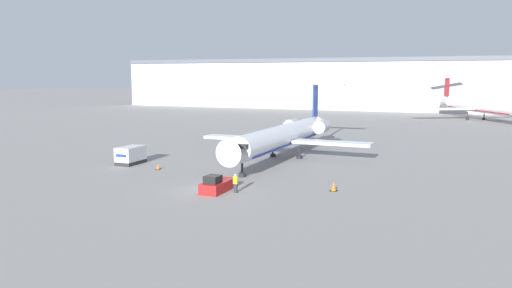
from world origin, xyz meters
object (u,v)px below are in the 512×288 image
Objects in this scene: pushback_tug at (217,185)px; airplane_parked_far_left at (479,106)px; traffic_cone_left at (158,167)px; traffic_cone_right at (334,187)px; worker_near_tug at (236,183)px; airplane_main at (284,135)px; luggage_cart at (131,155)px.

airplane_parked_far_left is (25.42, 91.17, 2.96)m from pushback_tug.
traffic_cone_left is 0.81× the size of traffic_cone_right.
pushback_tug is 94.70m from airplane_parked_far_left.
worker_near_tug reaches higher than traffic_cone_right.
airplane_main is 19.21m from traffic_cone_right.
luggage_cart reaches higher than pushback_tug.
pushback_tug is 18.91m from luggage_cart.
worker_near_tug is (1.85, 0.18, 0.33)m from pushback_tug.
airplane_main is 20.31m from worker_near_tug.
worker_near_tug is 9.37m from traffic_cone_right.
traffic_cone_left is at bearing 172.00° from traffic_cone_right.
pushback_tug is at bearing -174.49° from worker_near_tug.
pushback_tug is 13.60m from traffic_cone_left.
airplane_parked_far_left reaches higher than traffic_cone_left.
traffic_cone_left is (5.10, -1.81, -0.77)m from luggage_cart.
airplane_parked_far_left is (23.57, 91.00, 2.62)m from worker_near_tug.
traffic_cone_right is (21.61, -3.03, 0.08)m from traffic_cone_left.
airplane_parked_far_left is (41.92, 81.96, 2.48)m from luggage_cart.
airplane_main is at bearing 34.18° from luggage_cart.
worker_near_tug is (2.09, -20.08, -2.15)m from airplane_main.
worker_near_tug is 15.11m from traffic_cone_left.
airplane_main reaches higher than worker_near_tug.
traffic_cone_right is at bearing 23.19° from pushback_tug.
airplane_main reaches higher than traffic_cone_right.
airplane_parked_far_left is at bearing 70.11° from airplane_main.
airplane_main is 17.54× the size of worker_near_tug.
worker_near_tug is at bearing -26.21° from luggage_cart.
pushback_tug is 11.10m from traffic_cone_right.
airplane_main is 20.42m from pushback_tug.
luggage_cart is 0.11× the size of airplane_parked_far_left.
traffic_cone_left is at bearing -130.97° from airplane_main.
worker_near_tug is 2.67× the size of traffic_cone_left.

